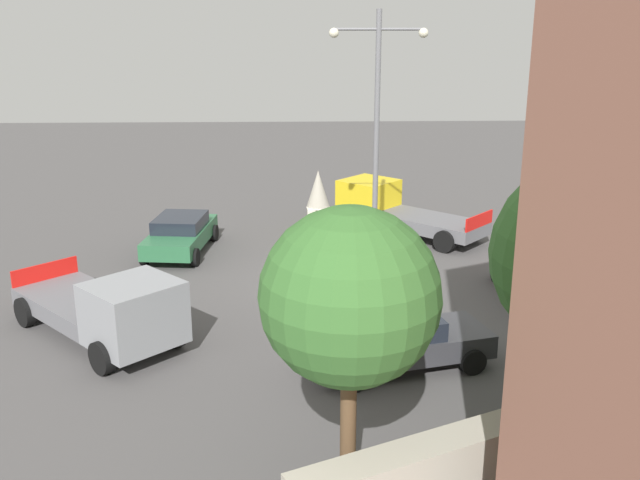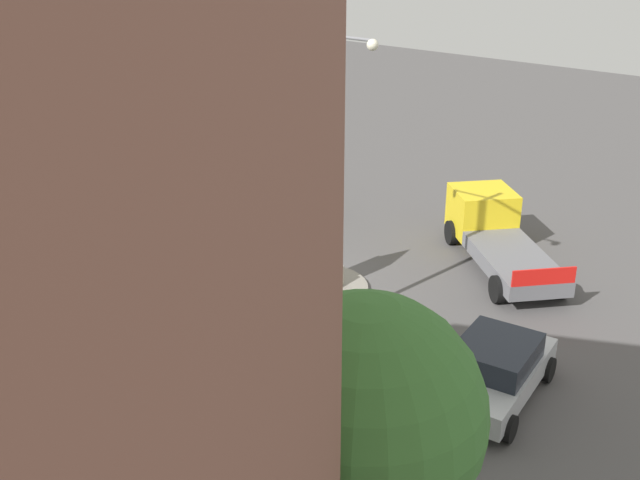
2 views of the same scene
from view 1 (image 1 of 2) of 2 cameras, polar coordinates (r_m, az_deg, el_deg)
The scene contains 12 objects.
ground_plane at distance 23.85m, azimuth -0.14°, elevation -3.11°, with size 80.00×80.00×0.00m, color #4F4C4C.
traffic_island at distance 23.83m, azimuth -0.14°, elevation -2.97°, with size 3.29×3.29×0.13m, color gray.
monument at distance 23.36m, azimuth -0.15°, elevation 0.49°, with size 1.27×1.27×3.55m.
streetlamp at distance 21.26m, azimuth 4.53°, elevation 8.49°, with size 2.82×0.28×8.56m.
car_dark_grey_passing at distance 17.80m, azimuth 6.43°, elevation -7.94°, with size 4.67×2.81×1.37m.
car_green_approaching at distance 26.90m, azimuth -11.07°, elevation 0.53°, with size 2.44×4.55×1.37m.
car_silver_parked_right at distance 23.16m, azimuth 17.37°, elevation -2.50°, with size 2.39×4.17×1.49m.
truck_grey_near_island at distance 19.57m, azimuth -16.43°, elevation -5.39°, with size 5.52×5.59×2.02m.
truck_yellow_far_side at distance 29.10m, azimuth 5.95°, elevation 2.44°, with size 5.87×5.66×1.98m.
stone_boundary_wall at distance 15.06m, azimuth 20.59°, elevation -13.86°, with size 12.51×0.70×1.46m, color #B2AA99.
tree_near_wall at distance 11.65m, azimuth 2.39°, elevation -4.62°, with size 3.01×3.01×5.41m.
tree_far_corner at distance 14.91m, azimuth 20.76°, elevation -1.28°, with size 3.90×3.90×5.76m.
Camera 1 is at (0.72, 22.40, 8.15)m, focal length 40.07 mm.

